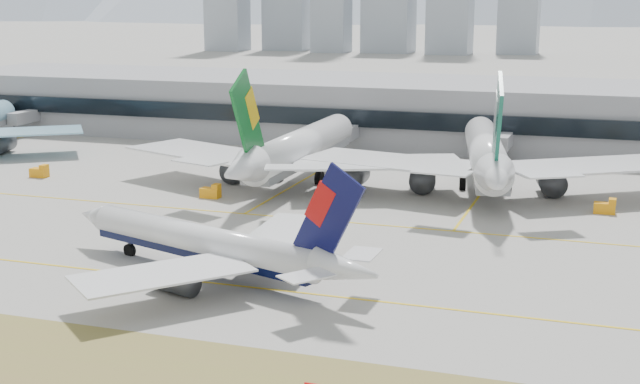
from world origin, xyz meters
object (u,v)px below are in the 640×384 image
(widebody_eva, at_px, (297,151))
(widebody_cathay, at_px, (487,157))
(terminal, at_px, (461,112))
(taxiing_airliner, at_px, (213,246))

(widebody_eva, distance_m, widebody_cathay, 35.96)
(widebody_cathay, xyz_separation_m, terminal, (-14.22, 54.32, 0.93))
(widebody_eva, height_order, terminal, widebody_eva)
(taxiing_airliner, height_order, widebody_cathay, widebody_cathay)
(widebody_cathay, distance_m, terminal, 56.15)
(taxiing_airliner, bearing_deg, widebody_cathay, -93.50)
(taxiing_airliner, height_order, widebody_eva, widebody_eva)
(taxiing_airliner, distance_m, terminal, 118.11)
(terminal, bearing_deg, widebody_cathay, -75.33)
(taxiing_airliner, relative_size, widebody_eva, 0.74)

